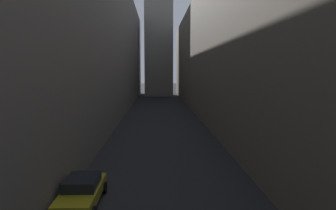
{
  "coord_description": "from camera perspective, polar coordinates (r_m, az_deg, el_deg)",
  "views": [
    {
      "loc": [
        -0.52,
        8.73,
        6.88
      ],
      "look_at": [
        0.0,
        23.18,
        5.26
      ],
      "focal_mm": 32.68,
      "sensor_mm": 36.0,
      "label": 1
    }
  ],
  "objects": [
    {
      "name": "building_block_left",
      "position": [
        42.99,
        -17.73,
        11.55
      ],
      "size": [
        12.73,
        108.0,
        21.96
      ],
      "primitive_type": "cube",
      "color": "slate",
      "rests_on": "ground"
    },
    {
      "name": "building_block_right",
      "position": [
        43.36,
        15.68,
        9.55
      ],
      "size": [
        14.08,
        108.0,
        18.92
      ],
      "primitive_type": "cube",
      "color": "#756B5B",
      "rests_on": "ground"
    },
    {
      "name": "parked_car_left_far",
      "position": [
        16.85,
        -15.79,
        -15.21
      ],
      "size": [
        2.0,
        4.6,
        1.45
      ],
      "rotation": [
        0.0,
        0.0,
        1.57
      ],
      "color": "#A59919",
      "rests_on": "ground"
    },
    {
      "name": "ground_plane",
      "position": [
        39.87,
        -1.3,
        -3.57
      ],
      "size": [
        264.0,
        264.0,
        0.0
      ],
      "primitive_type": "plane",
      "color": "#232326"
    }
  ]
}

